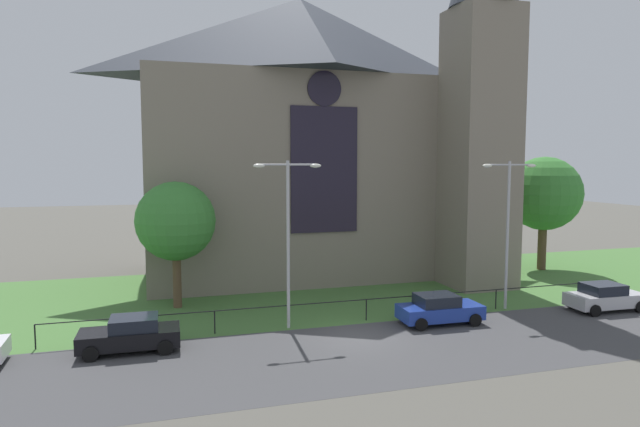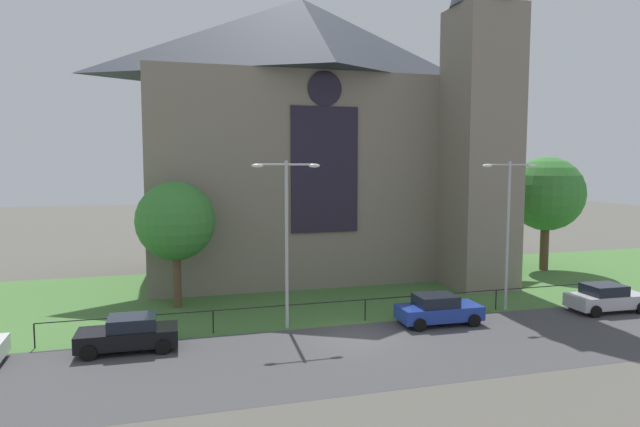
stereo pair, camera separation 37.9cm
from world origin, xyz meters
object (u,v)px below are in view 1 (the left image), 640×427
at_px(tree_right_far, 544,194).
at_px(streetlamp_far, 508,216).
at_px(parked_car_black, 131,334).
at_px(streetlamp_near, 288,222).
at_px(church_building, 313,134).
at_px(tree_left_near, 176,221).
at_px(parked_car_blue, 439,309).
at_px(parked_car_silver, 605,297).

xyz_separation_m(tree_right_far, streetlamp_far, (-9.59, -9.02, -0.56)).
bearing_deg(parked_car_black, streetlamp_near, -168.73).
bearing_deg(parked_car_black, church_building, -129.67).
relative_size(tree_left_near, streetlamp_far, 0.86).
bearing_deg(tree_left_near, streetlamp_near, -47.17).
xyz_separation_m(church_building, tree_right_far, (17.11, -3.98, -4.47)).
distance_m(parked_car_black, parked_car_blue, 14.81).
bearing_deg(streetlamp_near, parked_car_black, -169.54).
height_order(tree_left_near, streetlamp_near, streetlamp_near).
distance_m(church_building, streetlamp_far, 15.84).
xyz_separation_m(streetlamp_near, parked_car_black, (-7.32, -1.35, -4.50)).
bearing_deg(streetlamp_far, parked_car_blue, -163.35).
bearing_deg(streetlamp_far, streetlamp_near, 180.00).
bearing_deg(parked_car_black, tree_left_near, -106.79).
bearing_deg(church_building, streetlamp_far, -59.94).
bearing_deg(tree_left_near, church_building, 36.56).
bearing_deg(tree_left_near, parked_car_silver, -18.10).
height_order(streetlamp_near, parked_car_silver, streetlamp_near).
bearing_deg(parked_car_blue, church_building, 101.48).
distance_m(church_building, parked_car_silver, 21.67).
distance_m(tree_left_near, parked_car_silver, 24.17).
bearing_deg(tree_left_near, parked_car_blue, -29.07).
bearing_deg(streetlamp_near, parked_car_silver, -6.07).
bearing_deg(streetlamp_near, tree_left_near, 132.83).
height_order(tree_right_far, parked_car_silver, tree_right_far).
xyz_separation_m(streetlamp_far, parked_car_black, (-19.76, -1.35, -4.50)).
height_order(streetlamp_near, streetlamp_far, streetlamp_near).
distance_m(tree_right_far, streetlamp_near, 23.82).
bearing_deg(church_building, parked_car_blue, -79.95).
bearing_deg(tree_right_far, church_building, 166.91).
xyz_separation_m(streetlamp_near, parked_car_silver, (17.51, -1.86, -4.50)).
distance_m(church_building, parked_car_black, 21.13).
bearing_deg(tree_right_far, streetlamp_far, -136.78).
bearing_deg(parked_car_silver, church_building, 132.13).
bearing_deg(church_building, parked_car_silver, -49.75).
relative_size(tree_right_far, parked_car_silver, 2.03).
bearing_deg(streetlamp_near, streetlamp_far, 0.00).
bearing_deg(church_building, tree_left_near, -143.44).
bearing_deg(parked_car_blue, streetlamp_far, 18.07).
height_order(tree_left_near, parked_car_silver, tree_left_near).
distance_m(streetlamp_near, parked_car_blue, 8.87).
xyz_separation_m(church_building, tree_left_near, (-10.06, -7.46, -5.39)).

